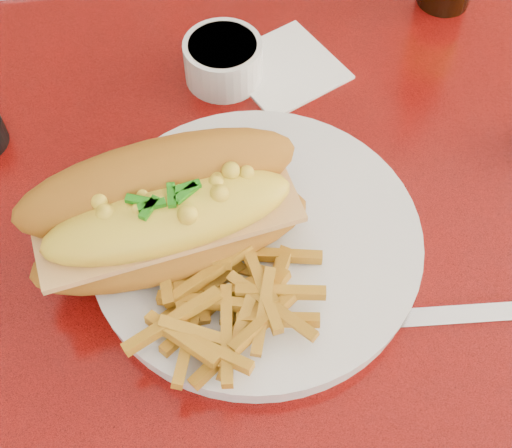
{
  "coord_description": "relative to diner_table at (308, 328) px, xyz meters",
  "views": [
    {
      "loc": [
        -0.1,
        -0.32,
        1.32
      ],
      "look_at": [
        -0.06,
        0.01,
        0.81
      ],
      "focal_mm": 50.0,
      "sensor_mm": 36.0,
      "label": 1
    }
  ],
  "objects": [
    {
      "name": "diner_table",
      "position": [
        0.0,
        0.0,
        0.0
      ],
      "size": [
        1.23,
        0.83,
        0.77
      ],
      "color": "red",
      "rests_on": "ground"
    },
    {
      "name": "booth_bench_far",
      "position": [
        0.0,
        0.81,
        -0.32
      ],
      "size": [
        1.2,
        0.51,
        0.9
      ],
      "color": "#9B0A12",
      "rests_on": "ground"
    },
    {
      "name": "dinner_plate",
      "position": [
        -0.06,
        0.01,
        0.17
      ],
      "size": [
        0.36,
        0.36,
        0.02
      ],
      "rotation": [
        0.0,
        0.0,
        -0.26
      ],
      "color": "silver",
      "rests_on": "diner_table"
    },
    {
      "name": "mac_hoagie",
      "position": [
        -0.13,
        0.02,
        0.23
      ],
      "size": [
        0.26,
        0.16,
        0.11
      ],
      "rotation": [
        0.0,
        0.0,
        0.19
      ],
      "color": "#AB6A1B",
      "rests_on": "dinner_plate"
    },
    {
      "name": "fries_pile",
      "position": [
        -0.09,
        -0.05,
        0.2
      ],
      "size": [
        0.13,
        0.12,
        0.04
      ],
      "primitive_type": null,
      "rotation": [
        0.0,
        0.0,
        0.11
      ],
      "color": "gold",
      "rests_on": "dinner_plate"
    },
    {
      "name": "fork",
      "position": [
        -0.01,
        -0.03,
        0.18
      ],
      "size": [
        0.05,
        0.15,
        0.0
      ],
      "rotation": [
        0.0,
        0.0,
        1.85
      ],
      "color": "#B9B9BE",
      "rests_on": "dinner_plate"
    },
    {
      "name": "gravy_ramekin",
      "position": [
        -0.06,
        0.23,
        0.19
      ],
      "size": [
        0.09,
        0.09,
        0.05
      ],
      "rotation": [
        0.0,
        0.0,
        -0.04
      ],
      "color": "silver",
      "rests_on": "diner_table"
    },
    {
      "name": "paper_napkin",
      "position": [
        0.01,
        0.23,
        0.16
      ],
      "size": [
        0.14,
        0.14,
        0.0
      ],
      "primitive_type": "cube",
      "rotation": [
        0.0,
        0.0,
        0.47
      ],
      "color": "white",
      "rests_on": "diner_table"
    }
  ]
}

